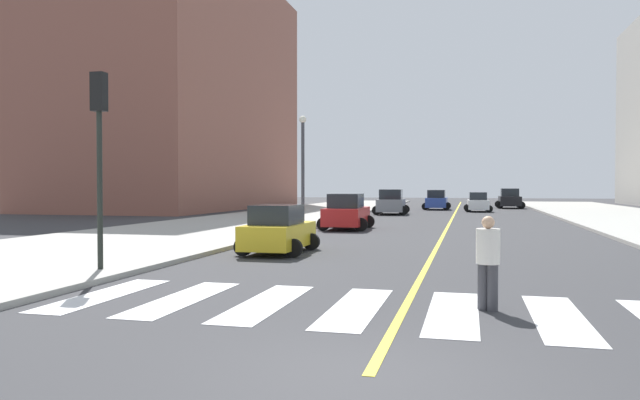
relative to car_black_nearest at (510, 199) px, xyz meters
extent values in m
plane|color=#333335|center=(-5.22, -57.52, -0.95)|extent=(220.00, 220.00, 0.00)
cube|color=#9E9B93|center=(-17.42, -37.52, -0.88)|extent=(10.00, 120.00, 0.15)
cube|color=silver|center=(-11.52, -53.52, -0.95)|extent=(0.90, 4.00, 0.01)
cube|color=silver|center=(-9.72, -53.52, -0.95)|extent=(0.90, 4.00, 0.01)
cube|color=silver|center=(-7.92, -53.52, -0.95)|extent=(0.90, 4.00, 0.01)
cube|color=silver|center=(-6.12, -53.52, -0.95)|extent=(0.90, 4.00, 0.01)
cube|color=silver|center=(-4.32, -53.52, -0.95)|extent=(0.90, 4.00, 0.01)
cube|color=silver|center=(-2.52, -53.52, -0.95)|extent=(0.90, 4.00, 0.01)
cube|color=yellow|center=(-5.22, -17.52, -0.95)|extent=(0.16, 80.00, 0.01)
cube|color=brown|center=(-33.30, -7.67, 11.21)|extent=(16.00, 32.00, 24.34)
cube|color=black|center=(0.00, -0.07, -0.21)|extent=(2.08, 4.57, 0.98)
cube|color=#1E2328|center=(0.00, 0.20, 0.67)|extent=(1.74, 2.29, 0.83)
cylinder|color=black|center=(-1.05, -1.49, -0.58)|extent=(0.74, 0.24, 0.74)
cylinder|color=black|center=(1.06, -1.48, -0.58)|extent=(0.74, 0.24, 0.74)
cylinder|color=black|center=(-1.06, 1.34, -0.58)|extent=(0.74, 0.24, 0.74)
cylinder|color=black|center=(1.05, 1.35, -0.58)|extent=(0.74, 0.24, 0.74)
cube|color=slate|center=(-10.19, -16.28, -0.21)|extent=(2.25, 4.61, 0.97)
cube|color=#1E2328|center=(-10.17, -16.55, 0.66)|extent=(1.82, 2.34, 0.82)
cylinder|color=black|center=(-9.20, -14.83, -0.59)|extent=(0.74, 0.27, 0.73)
cylinder|color=black|center=(-11.29, -14.93, -0.59)|extent=(0.74, 0.27, 0.73)
cylinder|color=black|center=(-9.08, -17.64, -0.59)|extent=(0.74, 0.27, 0.73)
cylinder|color=black|center=(-11.17, -17.73, -0.59)|extent=(0.74, 0.27, 0.73)
cube|color=#2D479E|center=(-7.13, -5.61, -0.25)|extent=(1.94, 4.28, 0.92)
cube|color=#1E2328|center=(-7.13, -5.87, 0.57)|extent=(1.63, 2.14, 0.77)
cylinder|color=black|center=(-6.14, -4.29, -0.61)|extent=(0.69, 0.22, 0.69)
cylinder|color=black|center=(-8.12, -4.29, -0.61)|extent=(0.69, 0.22, 0.69)
cylinder|color=black|center=(-6.14, -6.94, -0.61)|extent=(0.69, 0.22, 0.69)
cylinder|color=black|center=(-8.12, -6.94, -0.61)|extent=(0.69, 0.22, 0.69)
cube|color=silver|center=(-3.30, -9.45, -0.32)|extent=(1.89, 3.94, 0.83)
cube|color=#1E2328|center=(-3.31, -9.22, 0.43)|extent=(1.55, 1.99, 0.70)
cylinder|color=black|center=(-4.15, -10.68, -0.64)|extent=(0.64, 0.23, 0.63)
cylinder|color=black|center=(-2.36, -10.62, -0.64)|extent=(0.64, 0.23, 0.63)
cylinder|color=black|center=(-4.24, -8.28, -0.64)|extent=(0.64, 0.23, 0.63)
cylinder|color=black|center=(-2.44, -8.22, -0.64)|extent=(0.64, 0.23, 0.63)
cube|color=gold|center=(-10.40, -45.06, -0.34)|extent=(1.70, 3.73, 0.80)
cube|color=#1E2328|center=(-10.40, -45.28, 0.38)|extent=(1.43, 1.87, 0.67)
cylinder|color=black|center=(-9.55, -43.90, -0.65)|extent=(0.60, 0.20, 0.60)
cylinder|color=black|center=(-11.27, -43.91, -0.65)|extent=(0.60, 0.20, 0.60)
cylinder|color=black|center=(-9.54, -46.21, -0.65)|extent=(0.60, 0.20, 0.60)
cylinder|color=black|center=(-11.26, -46.22, -0.65)|extent=(0.60, 0.20, 0.60)
cube|color=red|center=(-10.38, -33.45, -0.26)|extent=(2.01, 4.28, 0.91)
cube|color=#1E2328|center=(-10.38, -33.70, 0.56)|extent=(1.66, 2.16, 0.77)
cylinder|color=black|center=(-9.44, -32.11, -0.61)|extent=(0.69, 0.24, 0.69)
cylinder|color=black|center=(-11.39, -32.15, -0.61)|extent=(0.69, 0.24, 0.69)
cylinder|color=black|center=(-9.38, -34.74, -0.61)|extent=(0.69, 0.24, 0.69)
cylinder|color=black|center=(-11.33, -34.78, -0.61)|extent=(0.69, 0.24, 0.69)
cylinder|color=black|center=(-13.33, -51.02, 1.24)|extent=(0.14, 0.14, 4.09)
cube|color=black|center=(-13.33, -51.02, 3.78)|extent=(0.36, 0.28, 1.00)
sphere|color=red|center=(-13.33, -50.84, 4.08)|extent=(0.18, 0.18, 0.18)
sphere|color=orange|center=(-13.33, -50.84, 3.78)|extent=(0.18, 0.18, 0.18)
sphere|color=green|center=(-13.33, -50.84, 3.48)|extent=(0.18, 0.18, 0.18)
cylinder|color=#38383D|center=(-3.62, -53.21, -0.52)|extent=(0.20, 0.20, 0.87)
cylinder|color=#38383D|center=(-3.78, -53.15, -0.52)|extent=(0.20, 0.20, 0.87)
cylinder|color=beige|center=(-3.70, -53.18, 0.24)|extent=(0.43, 0.43, 0.65)
sphere|color=tan|center=(-3.70, -53.18, 0.68)|extent=(0.24, 0.24, 0.24)
cylinder|color=#38383D|center=(-13.82, -29.85, 2.21)|extent=(0.20, 0.20, 6.02)
sphere|color=silver|center=(-13.82, -29.85, 5.37)|extent=(0.44, 0.44, 0.44)
camera|label=1|loc=(-4.04, -64.62, 1.36)|focal=33.55mm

